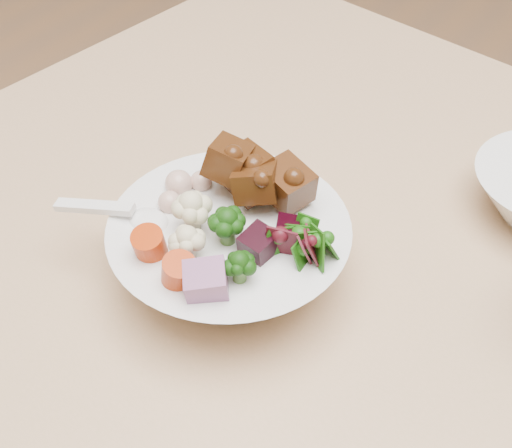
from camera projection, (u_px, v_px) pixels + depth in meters
food_bowl at (232, 248)px, 0.65m from camera, size 0.22×0.22×0.12m
soup_spoon at (135, 218)px, 0.64m from camera, size 0.11×0.06×0.02m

